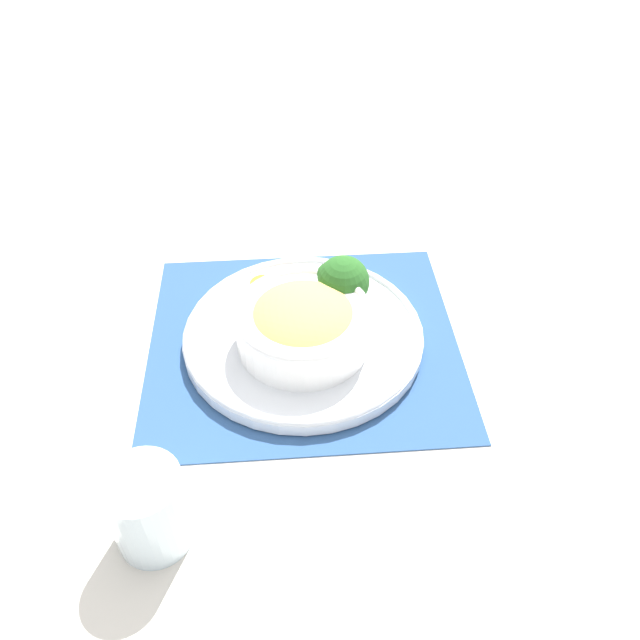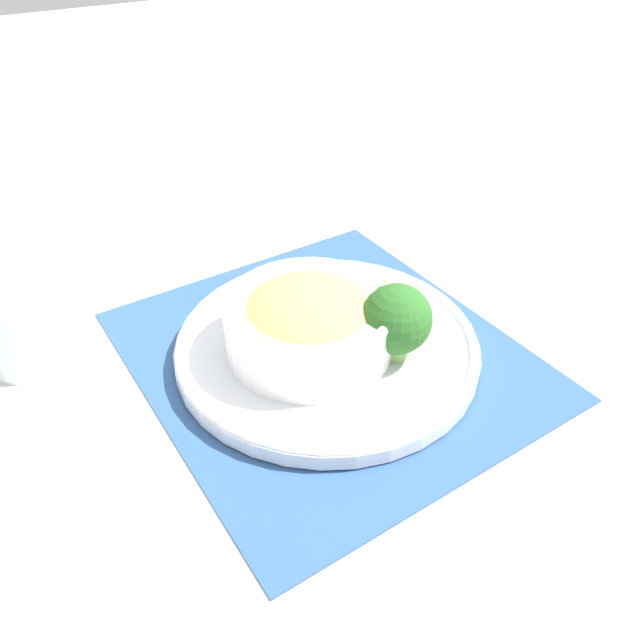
% 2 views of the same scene
% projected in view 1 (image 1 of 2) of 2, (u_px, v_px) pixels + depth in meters
% --- Properties ---
extents(ground_plane, '(4.00, 4.00, 0.00)m').
position_uv_depth(ground_plane, '(306.00, 342.00, 0.83)').
color(ground_plane, beige).
extents(placemat, '(0.42, 0.38, 0.00)m').
position_uv_depth(placemat, '(306.00, 341.00, 0.83)').
color(placemat, '#2D5184').
rests_on(placemat, ground_plane).
extents(plate, '(0.31, 0.31, 0.02)m').
position_uv_depth(plate, '(306.00, 334.00, 0.82)').
color(plate, silver).
rests_on(plate, placemat).
extents(bowl, '(0.17, 0.17, 0.07)m').
position_uv_depth(bowl, '(305.00, 323.00, 0.78)').
color(bowl, white).
rests_on(bowl, plate).
extents(broccoli_floret, '(0.07, 0.07, 0.08)m').
position_uv_depth(broccoli_floret, '(345.00, 282.00, 0.82)').
color(broccoli_floret, '#84AD5B').
rests_on(broccoli_floret, plate).
extents(carrot_slice_near, '(0.04, 0.04, 0.01)m').
position_uv_depth(carrot_slice_near, '(289.00, 278.00, 0.90)').
color(carrot_slice_near, orange).
rests_on(carrot_slice_near, plate).
extents(carrot_slice_middle, '(0.04, 0.04, 0.01)m').
position_uv_depth(carrot_slice_middle, '(266.00, 284.00, 0.89)').
color(carrot_slice_middle, orange).
rests_on(carrot_slice_middle, plate).
extents(water_glass, '(0.08, 0.08, 0.10)m').
position_uv_depth(water_glass, '(154.00, 512.00, 0.60)').
color(water_glass, silver).
rests_on(water_glass, ground_plane).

